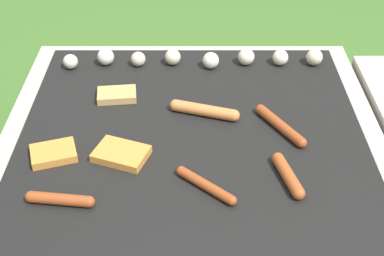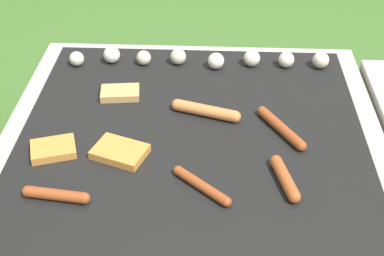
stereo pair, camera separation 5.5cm
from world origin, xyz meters
name	(u,v)px [view 2 (the right image)]	position (x,y,z in m)	size (l,w,h in m)	color
ground_plane	(192,238)	(0.00, 0.00, 0.00)	(14.00, 14.00, 0.00)	#3D6628
grill	(192,191)	(0.00, 0.00, 0.19)	(0.99, 0.99, 0.39)	#B2AA9E
sausage_back_center	(206,111)	(0.03, 0.08, 0.41)	(0.18, 0.08, 0.03)	#C6753D
sausage_front_left	(56,195)	(-0.28, -0.24, 0.40)	(0.15, 0.04, 0.03)	#93421E
sausage_mid_left	(202,186)	(0.03, -0.20, 0.40)	(0.13, 0.12, 0.02)	#93421E
sausage_front_center	(285,178)	(0.22, -0.17, 0.41)	(0.06, 0.15, 0.03)	#A34C23
sausage_mid_right	(281,128)	(0.22, 0.02, 0.40)	(0.11, 0.17, 0.03)	#93421E
bread_slice_center	(53,149)	(-0.33, -0.09, 0.40)	(0.12, 0.11, 0.02)	#D18438
bread_slice_left	(120,152)	(-0.17, -0.09, 0.40)	(0.15, 0.12, 0.02)	#D18438
bread_slice_right	(120,93)	(-0.21, 0.16, 0.40)	(0.11, 0.08, 0.02)	tan
mushroom_row	(203,58)	(0.02, 0.34, 0.42)	(0.78, 0.07, 0.05)	beige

